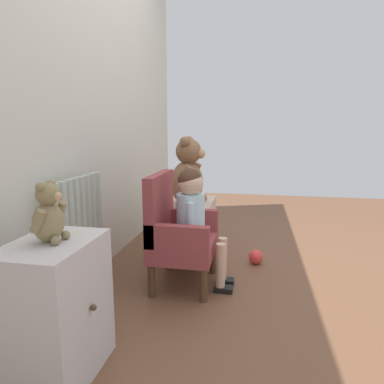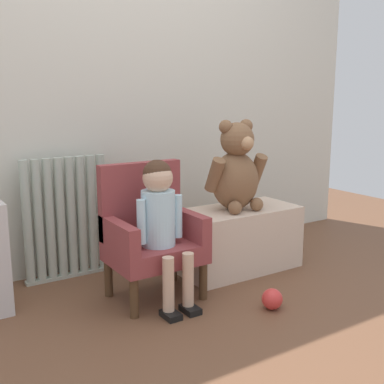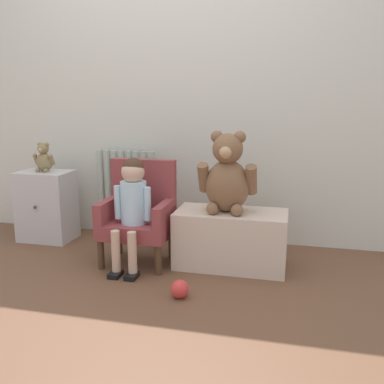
{
  "view_description": "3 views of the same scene",
  "coord_description": "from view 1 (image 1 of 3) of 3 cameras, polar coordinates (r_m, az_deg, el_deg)",
  "views": [
    {
      "loc": [
        -2.06,
        0.1,
        0.96
      ],
      "look_at": [
        0.18,
        0.53,
        0.54
      ],
      "focal_mm": 32.0,
      "sensor_mm": 36.0,
      "label": 1
    },
    {
      "loc": [
        -1.22,
        -1.56,
        1.04
      ],
      "look_at": [
        0.15,
        0.57,
        0.53
      ],
      "focal_mm": 45.0,
      "sensor_mm": 36.0,
      "label": 2
    },
    {
      "loc": [
        0.9,
        -2.07,
        1.1
      ],
      "look_at": [
        0.27,
        0.56,
        0.51
      ],
      "focal_mm": 40.0,
      "sensor_mm": 36.0,
      "label": 3
    }
  ],
  "objects": [
    {
      "name": "child_figure",
      "position": [
        2.05,
        0.44,
        -3.12
      ],
      "size": [
        0.25,
        0.35,
        0.73
      ],
      "color": "silver",
      "rests_on": "ground_plane"
    },
    {
      "name": "large_teddy_bear",
      "position": [
        2.63,
        -0.69,
        2.83
      ],
      "size": [
        0.38,
        0.27,
        0.53
      ],
      "color": "brown",
      "rests_on": "low_bench"
    },
    {
      "name": "toy_ball",
      "position": [
        2.54,
        10.57,
        -10.57
      ],
      "size": [
        0.1,
        0.1,
        0.1
      ],
      "primitive_type": "sphere",
      "color": "red",
      "rests_on": "ground_plane"
    },
    {
      "name": "small_dresser",
      "position": [
        1.48,
        -21.73,
        -17.82
      ],
      "size": [
        0.41,
        0.31,
        0.55
      ],
      "color": "beige",
      "rests_on": "ground_plane"
    },
    {
      "name": "child_armchair",
      "position": [
        2.11,
        -2.56,
        -6.62
      ],
      "size": [
        0.46,
        0.37,
        0.69
      ],
      "color": "brown",
      "rests_on": "ground_plane"
    },
    {
      "name": "radiator",
      "position": [
        2.02,
        -18.01,
        -7.62
      ],
      "size": [
        0.5,
        0.05,
        0.7
      ],
      "color": "#AFBBAC",
      "rests_on": "ground_plane"
    },
    {
      "name": "ground_plane",
      "position": [
        2.28,
        12.78,
        -14.67
      ],
      "size": [
        6.0,
        6.0,
        0.0
      ],
      "primitive_type": "plane",
      "color": "brown"
    },
    {
      "name": "back_wall",
      "position": [
        2.34,
        -17.32,
        15.98
      ],
      "size": [
        3.8,
        0.05,
        2.4
      ],
      "primitive_type": "cube",
      "color": "silver",
      "rests_on": "ground_plane"
    },
    {
      "name": "small_teddy_bear",
      "position": [
        1.35,
        -22.79,
        -3.6
      ],
      "size": [
        0.16,
        0.12,
        0.23
      ],
      "color": "olive",
      "rests_on": "small_dresser"
    },
    {
      "name": "low_bench",
      "position": [
        2.75,
        -0.63,
        -5.79
      ],
      "size": [
        0.73,
        0.36,
        0.38
      ],
      "primitive_type": "cube",
      "color": "beige",
      "rests_on": "ground_plane"
    }
  ]
}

